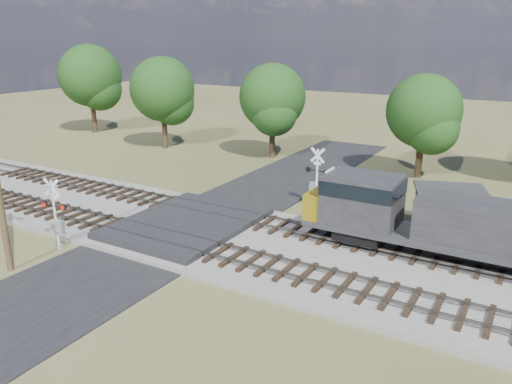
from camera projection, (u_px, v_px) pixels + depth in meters
The scene contains 10 objects.
ground at pixel (182, 232), 29.65m from camera, with size 160.00×160.00×0.00m, color #444726.
ballast_bed at pixel (344, 264), 25.19m from camera, with size 140.00×10.00×0.30m, color gray.
road at pixel (182, 232), 29.64m from camera, with size 7.00×60.00×0.08m, color black.
crossing_panel at pixel (187, 225), 29.97m from camera, with size 7.00×9.00×0.62m, color #262628.
track_near at pixel (204, 249), 26.37m from camera, with size 140.00×2.60×0.33m.
track_far at pixel (253, 220), 30.49m from camera, with size 140.00×2.60×0.33m.
crossing_signal_near at pixel (57, 220), 26.85m from camera, with size 1.62×0.39×4.02m.
crossing_signal_far at pixel (315, 183), 33.63m from camera, with size 1.68×0.36×4.16m.
equipment_shed at pixel (449, 212), 29.00m from camera, with size 4.98×4.98×2.69m.
treeline at pixel (425, 98), 39.72m from camera, with size 82.97×11.39×11.36m.
Camera 1 is at (17.78, -21.58, 11.08)m, focal length 35.00 mm.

